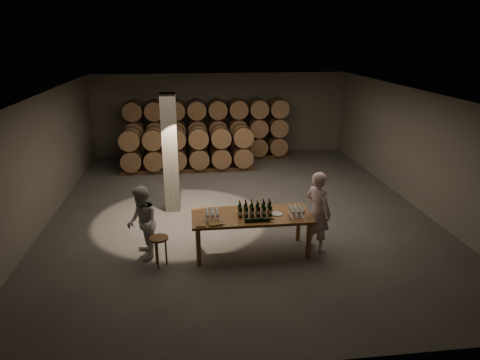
{
  "coord_description": "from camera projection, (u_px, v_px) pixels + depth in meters",
  "views": [
    {
      "loc": [
        -1.29,
        -10.97,
        4.63
      ],
      "look_at": [
        -0.04,
        -0.73,
        1.1
      ],
      "focal_mm": 32.0,
      "sensor_mm": 36.0,
      "label": 1
    }
  ],
  "objects": [
    {
      "name": "pen",
      "position": [
        222.0,
        225.0,
        8.81
      ],
      "size": [
        0.14,
        0.06,
        0.01
      ],
      "primitive_type": "cylinder",
      "rotation": [
        0.0,
        1.57,
        0.33
      ],
      "color": "black",
      "rests_on": "tasting_table"
    },
    {
      "name": "notebook_near",
      "position": [
        215.0,
        223.0,
        8.84
      ],
      "size": [
        0.31,
        0.26,
        0.03
      ],
      "primitive_type": "cube",
      "rotation": [
        0.0,
        0.0,
        0.16
      ],
      "color": "brown",
      "rests_on": "tasting_table"
    },
    {
      "name": "lying_bottles",
      "position": [
        258.0,
        220.0,
        8.95
      ],
      "size": [
        0.63,
        0.08,
        0.08
      ],
      "color": "black",
      "rests_on": "tasting_table"
    },
    {
      "name": "notebook_corner",
      "position": [
        201.0,
        224.0,
        8.82
      ],
      "size": [
        0.22,
        0.28,
        0.02
      ],
      "primitive_type": "cube",
      "rotation": [
        0.0,
        0.0,
        -0.07
      ],
      "color": "brown",
      "rests_on": "tasting_table"
    },
    {
      "name": "stool",
      "position": [
        159.0,
        242.0,
        8.87
      ],
      "size": [
        0.39,
        0.39,
        0.65
      ],
      "rotation": [
        0.0,
        0.0,
        -0.3
      ],
      "color": "brown",
      "rests_on": "ground"
    },
    {
      "name": "person_man",
      "position": [
        318.0,
        211.0,
        9.43
      ],
      "size": [
        0.73,
        0.8,
        1.84
      ],
      "primitive_type": "imported",
      "rotation": [
        0.0,
        0.0,
        2.13
      ],
      "color": "silver",
      "rests_on": "ground"
    },
    {
      "name": "glass_cluster_left",
      "position": [
        212.0,
        213.0,
        9.1
      ],
      "size": [
        0.3,
        0.41,
        0.17
      ],
      "color": "silver",
      "rests_on": "tasting_table"
    },
    {
      "name": "glass_cluster_right",
      "position": [
        296.0,
        210.0,
        9.25
      ],
      "size": [
        0.31,
        0.42,
        0.18
      ],
      "color": "silver",
      "rests_on": "tasting_table"
    },
    {
      "name": "bottle_cluster",
      "position": [
        255.0,
        210.0,
        9.24
      ],
      "size": [
        0.74,
        0.24,
        0.34
      ],
      "color": "black",
      "rests_on": "tasting_table"
    },
    {
      "name": "person_woman",
      "position": [
        142.0,
        223.0,
        9.11
      ],
      "size": [
        0.77,
        0.9,
        1.62
      ],
      "primitive_type": "imported",
      "rotation": [
        0.0,
        0.0,
        -1.34
      ],
      "color": "silver",
      "rests_on": "ground"
    },
    {
      "name": "barrel_stack_back",
      "position": [
        207.0,
        129.0,
        16.38
      ],
      "size": [
        6.26,
        0.95,
        2.31
      ],
      "color": "brown",
      "rests_on": "ground"
    },
    {
      "name": "tasting_table",
      "position": [
        251.0,
        219.0,
        9.34
      ],
      "size": [
        2.6,
        1.1,
        0.9
      ],
      "color": "brown",
      "rests_on": "ground"
    },
    {
      "name": "barrel_stack_front",
      "position": [
        188.0,
        148.0,
        15.09
      ],
      "size": [
        4.7,
        0.95,
        1.57
      ],
      "color": "brown",
      "rests_on": "ground"
    },
    {
      "name": "plate",
      "position": [
        277.0,
        214.0,
        9.33
      ],
      "size": [
        0.25,
        0.25,
        0.01
      ],
      "primitive_type": "cylinder",
      "color": "silver",
      "rests_on": "tasting_table"
    },
    {
      "name": "room",
      "position": [
        170.0,
        154.0,
        11.41
      ],
      "size": [
        12.0,
        12.0,
        12.0
      ],
      "color": "#52504D",
      "rests_on": "ground"
    }
  ]
}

